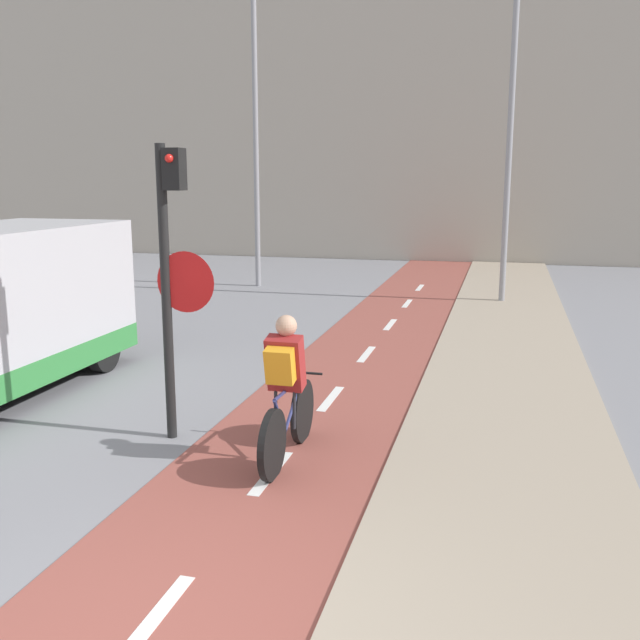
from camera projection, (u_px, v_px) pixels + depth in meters
building_row_background at (453, 91)px, 26.15m from camera, size 60.00×5.20×12.01m
traffic_light_pole at (172, 261)px, 7.72m from camera, size 0.67×0.25×3.27m
street_lamp_far at (255, 104)px, 18.48m from camera, size 0.36×0.36×7.95m
street_lamp_sidewalk at (512, 91)px, 15.91m from camera, size 0.36×0.36×8.02m
cyclist_near at (286, 394)px, 7.31m from camera, size 0.46×1.78×1.55m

